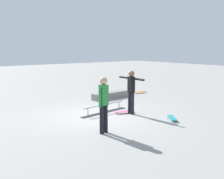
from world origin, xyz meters
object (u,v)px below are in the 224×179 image
bystander_green_shirt (104,102)px  loose_skateboard_teal (172,118)px  grind_rail (104,109)px  skater_main (131,89)px  skateboard_main (124,112)px  skate_ledge (110,95)px  loose_skateboard_orange (140,92)px

bystander_green_shirt → loose_skateboard_teal: (-2.88, 0.26, -0.91)m
grind_rail → skater_main: bearing=120.3°
grind_rail → skateboard_main: bearing=123.1°
skate_ledge → skater_main: bearing=66.5°
skater_main → loose_skateboard_teal: bearing=20.6°
grind_rail → bystander_green_shirt: bystander_green_shirt is taller
grind_rail → bystander_green_shirt: (1.59, 2.14, 0.83)m
grind_rail → skateboard_main: size_ratio=2.92×
grind_rail → bystander_green_shirt: size_ratio=1.38×
grind_rail → loose_skateboard_teal: size_ratio=3.14×
skate_ledge → loose_skateboard_teal: (0.75, 4.68, -0.09)m
skater_main → skate_ledge: bearing=156.2°
skater_main → grind_rail: bearing=-140.8°
skateboard_main → loose_skateboard_orange: (-3.80, -3.12, 0.00)m
loose_skateboard_orange → grind_rail: bearing=36.9°
loose_skateboard_teal → loose_skateboard_orange: 5.80m
skateboard_main → bystander_green_shirt: bearing=-125.5°
bystander_green_shirt → loose_skateboard_orange: size_ratio=2.12×
grind_rail → skate_ledge: size_ratio=1.15×
bystander_green_shirt → loose_skateboard_teal: bearing=-13.8°
bystander_green_shirt → skater_main: bearing=21.3°
bystander_green_shirt → skateboard_main: bearing=27.2°
skate_ledge → skater_main: size_ratio=1.22×
loose_skateboard_orange → bystander_green_shirt: bearing=44.9°
skate_ledge → skateboard_main: (1.49, 2.87, -0.09)m
skate_ledge → skateboard_main: skate_ledge is taller
loose_skateboard_orange → skateboard_main: bearing=46.2°
skater_main → skateboard_main: (0.14, -0.23, -0.93)m
skate_ledge → loose_skateboard_teal: skate_ledge is taller
grind_rail → skateboard_main: grind_rail is taller
bystander_green_shirt → loose_skateboard_orange: bearing=29.6°
skateboard_main → loose_skateboard_teal: (-0.73, 1.80, 0.00)m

